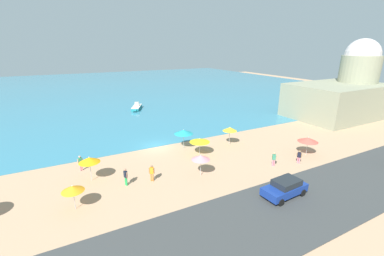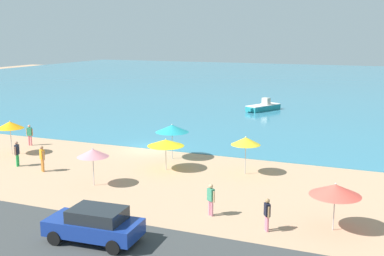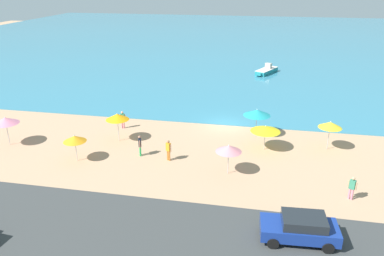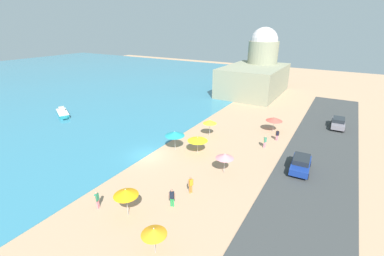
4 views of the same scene
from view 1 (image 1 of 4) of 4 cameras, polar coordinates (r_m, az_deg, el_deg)
ground_plane at (r=34.60m, az=-7.74°, el=-4.17°), size 160.00×160.00×0.00m
sea at (r=86.92m, az=-20.69°, el=8.09°), size 150.00×110.00×0.05m
coastal_road at (r=20.74m, az=11.24°, el=-20.63°), size 80.00×8.00×0.06m
beach_umbrella_1 at (r=33.12m, az=-1.89°, el=-0.85°), size 2.44×2.44×2.60m
beach_umbrella_2 at (r=31.28m, az=1.71°, el=-2.75°), size 2.48×2.48×2.15m
beach_umbrella_3 at (r=34.72m, az=8.41°, el=-0.24°), size 1.92×1.92×2.54m
beach_umbrella_4 at (r=23.21m, az=-25.00°, el=-12.10°), size 1.79×1.79×2.20m
beach_umbrella_5 at (r=34.22m, az=24.38°, el=-2.37°), size 2.39×2.39×2.31m
beach_umbrella_6 at (r=26.21m, az=1.94°, el=-6.54°), size 1.92×1.92×2.34m
beach_umbrella_7 at (r=27.02m, az=-21.88°, el=-6.58°), size 2.03×2.03×2.60m
bather_0 at (r=30.02m, az=17.73°, el=-6.46°), size 0.50×0.37×1.66m
bather_1 at (r=31.73m, az=22.70°, el=-5.80°), size 0.37×0.50×1.59m
bather_2 at (r=25.89m, az=-8.94°, el=-9.66°), size 0.51×0.37×1.74m
bather_3 at (r=25.66m, az=-14.53°, el=-10.29°), size 0.32×0.54×1.76m
bather_4 at (r=30.10m, az=-23.56°, el=-7.00°), size 0.54×0.32×1.73m
parked_car_1 at (r=24.67m, az=19.94°, el=-12.34°), size 4.29×2.18×1.55m
skiff_nearshore at (r=55.79m, az=-12.20°, el=4.50°), size 3.44×5.03×1.47m
harbor_fortress at (r=57.17m, az=30.87°, el=7.01°), size 17.75×11.80×14.25m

